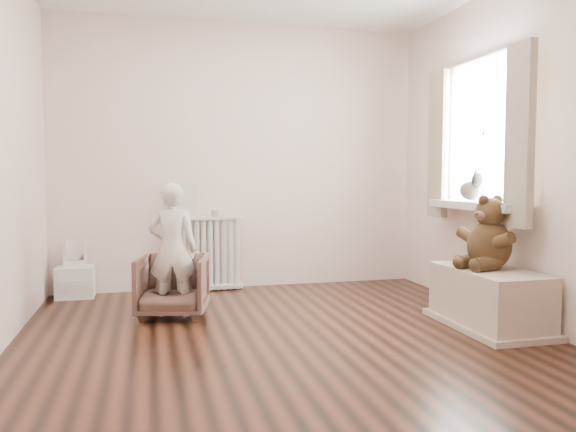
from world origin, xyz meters
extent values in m
cube|color=black|center=(0.00, 0.00, 0.00)|extent=(3.60, 3.60, 0.01)
cube|color=white|center=(0.00, 1.80, 1.30)|extent=(3.60, 0.02, 2.60)
cube|color=white|center=(0.00, -1.80, 1.30)|extent=(3.60, 0.02, 2.60)
cube|color=white|center=(1.80, 0.00, 1.30)|extent=(0.02, 3.60, 2.60)
cube|color=white|center=(1.76, 0.30, 1.45)|extent=(0.03, 0.90, 1.10)
cube|color=silver|center=(1.67, 0.30, 0.87)|extent=(0.22, 1.10, 0.06)
cube|color=#B5A78C|center=(1.65, -0.27, 1.39)|extent=(0.06, 0.26, 1.30)
cube|color=#B5A78C|center=(1.65, 0.87, 1.39)|extent=(0.06, 0.26, 1.30)
cube|color=silver|center=(-0.35, 1.68, 0.39)|extent=(0.68, 0.13, 0.72)
cube|color=beige|center=(-0.53, 1.68, 0.88)|extent=(0.19, 0.02, 0.32)
cylinder|color=#A59E8C|center=(-0.25, 1.68, 0.75)|extent=(0.10, 0.10, 0.06)
cube|color=silver|center=(-1.55, 1.65, 0.28)|extent=(0.33, 0.24, 0.52)
imported|color=brown|center=(-0.71, 0.74, 0.24)|extent=(0.62, 0.63, 0.49)
imported|color=silver|center=(-0.71, 0.69, 0.54)|extent=(0.42, 0.33, 1.04)
cube|color=beige|center=(1.52, -0.15, 0.20)|extent=(0.48, 0.91, 0.43)
camera|label=1|loc=(-0.90, -3.72, 1.10)|focal=35.00mm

